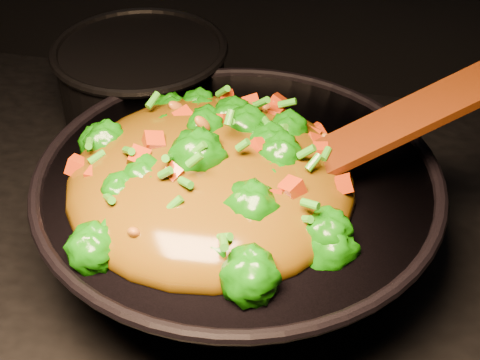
# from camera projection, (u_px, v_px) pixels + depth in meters

# --- Properties ---
(wok) EXTENTS (0.52, 0.52, 0.12)m
(wok) POSITION_uv_depth(u_px,v_px,m) (238.00, 216.00, 0.75)
(wok) COLOR black
(wok) RESTS_ON stovetop
(stir_fry) EXTENTS (0.36, 0.36, 0.10)m
(stir_fry) POSITION_uv_depth(u_px,v_px,m) (210.00, 147.00, 0.66)
(stir_fry) COLOR #116207
(stir_fry) RESTS_ON wok
(spatula) EXTENTS (0.32, 0.19, 0.14)m
(spatula) POSITION_uv_depth(u_px,v_px,m) (385.00, 129.00, 0.68)
(spatula) COLOR #351306
(spatula) RESTS_ON wok
(back_pot) EXTENTS (0.30, 0.30, 0.13)m
(back_pot) POSITION_uv_depth(u_px,v_px,m) (143.00, 87.00, 0.95)
(back_pot) COLOR black
(back_pot) RESTS_ON stovetop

